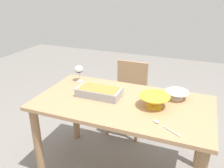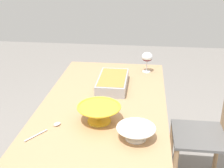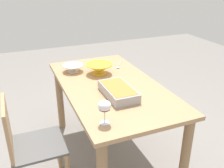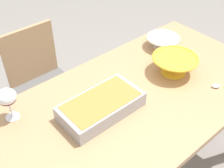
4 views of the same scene
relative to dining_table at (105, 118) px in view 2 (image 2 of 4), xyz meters
The scene contains 7 objects.
dining_table is the anchor object (origin of this frame).
chair 0.79m from the dining_table, 76.87° to the right, with size 0.39×0.40×0.84m.
wine_glass 0.67m from the dining_table, 25.45° to the right, with size 0.09×0.09×0.17m.
casserole_dish 0.29m from the dining_table, ahead, with size 0.39×0.20×0.08m.
mixing_bowl 0.50m from the dining_table, 151.90° to the right, with size 0.20×0.20×0.07m.
small_bowl 0.32m from the dining_table, behind, with size 0.25×0.25×0.10m.
serving_spoon 0.47m from the dining_table, 146.61° to the left, with size 0.21×0.15×0.01m.
Camera 2 is at (-1.73, -0.25, 1.64)m, focal length 47.83 mm.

